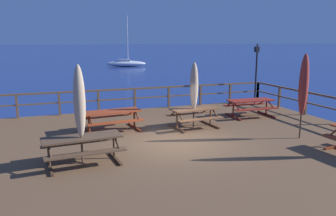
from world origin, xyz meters
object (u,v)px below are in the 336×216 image
Objects in this scene: picnic_table_front_left at (194,113)px; patio_umbrella_tall_back_right at (194,86)px; patio_umbrella_tall_mid_right at (79,102)px; picnic_table_mid_centre at (112,116)px; sailboat_distant at (126,63)px; picnic_table_mid_right at (82,143)px; lamp_post_hooked at (256,65)px; picnic_table_mid_left at (250,104)px; patio_umbrella_short_back at (304,85)px.

picnic_table_front_left is 0.77× the size of patio_umbrella_tall_back_right.
picnic_table_mid_centre is at bearing 65.83° from patio_umbrella_tall_mid_right.
picnic_table_mid_right is at bearing -104.49° from sailboat_distant.
picnic_table_front_left is 6.31m from lamp_post_hooked.
lamp_post_hooked is at bearing 18.60° from picnic_table_mid_centre.
picnic_table_mid_right is 0.88× the size of patio_umbrella_tall_back_right.
picnic_table_mid_centre is (-6.32, -0.28, 0.00)m from picnic_table_mid_left.
picnic_table_mid_centre is at bearing 169.07° from picnic_table_front_left.
picnic_table_mid_right is 8.49m from picnic_table_mid_left.
picnic_table_front_left is 5.44m from patio_umbrella_tall_mid_right.
picnic_table_mid_left is 3.51m from lamp_post_hooked.
patio_umbrella_tall_back_right is 3.93m from patio_umbrella_short_back.
picnic_table_mid_right is 11.47m from lamp_post_hooked.
patio_umbrella_tall_mid_right is (-7.77, -3.53, 1.20)m from picnic_table_mid_left.
picnic_table_mid_right is 0.29× the size of sailboat_distant.
patio_umbrella_tall_mid_right is (-0.02, -0.07, 1.20)m from picnic_table_mid_right.
patio_umbrella_tall_back_right is at bearing 137.97° from patio_umbrella_short_back.
picnic_table_mid_centre is (-3.14, 0.61, 0.01)m from picnic_table_front_left.
picnic_table_mid_right is 0.82× the size of patio_umbrella_tall_mid_right.
picnic_table_front_left is at bearing 49.44° from patio_umbrella_tall_back_right.
patio_umbrella_tall_back_right is 40.47m from sailboat_distant.
sailboat_distant reaches higher than picnic_table_front_left.
lamp_post_hooked is 0.41× the size of sailboat_distant.
picnic_table_mid_left is 0.27× the size of sailboat_distant.
picnic_table_front_left is 40.38m from sailboat_distant.
lamp_post_hooked is (1.93, 2.49, 1.55)m from picnic_table_mid_left.
patio_umbrella_short_back is at bearing -0.85° from picnic_table_mid_right.
patio_umbrella_tall_mid_right is 43.94m from sailboat_distant.
picnic_table_mid_right is at bearing -114.26° from picnic_table_mid_centre.
patio_umbrella_tall_back_right is at bearing -12.02° from picnic_table_mid_centre.
picnic_table_mid_right is at bearing -150.67° from picnic_table_front_left.
patio_umbrella_tall_mid_right is at bearing -114.17° from picnic_table_mid_centre.
picnic_table_mid_right and picnic_table_front_left have the same top height.
sailboat_distant reaches higher than picnic_table_mid_left.
lamp_post_hooked is at bearing 69.81° from patio_umbrella_short_back.
picnic_table_mid_left is at bearing -94.72° from sailboat_distant.
picnic_table_mid_right is at bearing 179.15° from patio_umbrella_short_back.
sailboat_distant is (6.44, 39.91, -1.81)m from patio_umbrella_tall_back_right.
sailboat_distant is (10.99, 42.50, -1.94)m from patio_umbrella_tall_mid_right.
patio_umbrella_tall_mid_right is 0.94× the size of patio_umbrella_short_back.
picnic_table_mid_centre is at bearing -177.44° from picnic_table_mid_left.
picnic_table_front_left is 0.88× the size of picnic_table_mid_centre.
lamp_post_hooked reaches higher than patio_umbrella_tall_back_right.
picnic_table_front_left is 1.08m from patio_umbrella_tall_back_right.
patio_umbrella_tall_back_right reaches higher than picnic_table_mid_right.
lamp_post_hooked is at bearing 52.26° from picnic_table_mid_left.
patio_umbrella_tall_back_right is at bearing -146.28° from lamp_post_hooked.
patio_umbrella_tall_mid_right is at bearing -150.41° from patio_umbrella_tall_back_right.
patio_umbrella_tall_back_right is 6.20m from lamp_post_hooked.
patio_umbrella_short_back is (6.01, -3.29, 1.32)m from picnic_table_mid_centre.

